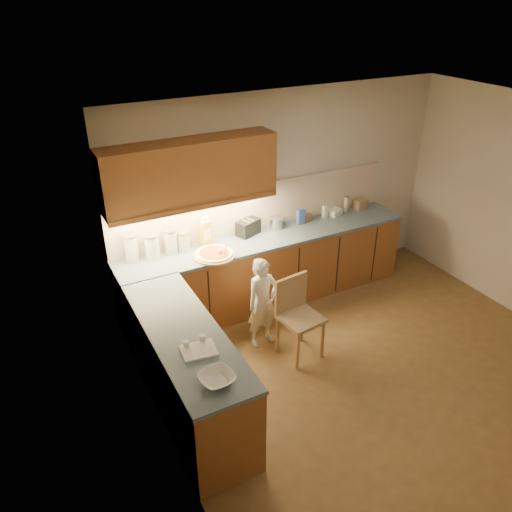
{
  "coord_description": "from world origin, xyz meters",
  "views": [
    {
      "loc": [
        -3.04,
        -3.07,
        3.64
      ],
      "look_at": [
        -0.8,
        1.2,
        1.0
      ],
      "focal_mm": 35.0,
      "sensor_mm": 36.0,
      "label": 1
    }
  ],
  "objects_px": {
    "child": "(263,303)",
    "toaster": "(248,227)",
    "pizza_on_board": "(214,254)",
    "wooden_chair": "(297,312)",
    "oil_jug": "(206,232)"
  },
  "relations": [
    {
      "from": "wooden_chair",
      "to": "pizza_on_board",
      "type": "bearing_deg",
      "value": 114.05
    },
    {
      "from": "pizza_on_board",
      "to": "toaster",
      "type": "relative_size",
      "value": 1.45
    },
    {
      "from": "oil_jug",
      "to": "child",
      "type": "bearing_deg",
      "value": -72.35
    },
    {
      "from": "child",
      "to": "oil_jug",
      "type": "xyz_separation_m",
      "value": [
        -0.28,
        0.88,
        0.55
      ]
    },
    {
      "from": "wooden_chair",
      "to": "oil_jug",
      "type": "relative_size",
      "value": 2.49
    },
    {
      "from": "child",
      "to": "toaster",
      "type": "bearing_deg",
      "value": 66.31
    },
    {
      "from": "wooden_chair",
      "to": "toaster",
      "type": "xyz_separation_m",
      "value": [
        0.04,
        1.22,
        0.48
      ]
    },
    {
      "from": "pizza_on_board",
      "to": "toaster",
      "type": "height_order",
      "value": "toaster"
    },
    {
      "from": "child",
      "to": "toaster",
      "type": "relative_size",
      "value": 3.2
    },
    {
      "from": "wooden_chair",
      "to": "toaster",
      "type": "height_order",
      "value": "toaster"
    },
    {
      "from": "pizza_on_board",
      "to": "child",
      "type": "distance_m",
      "value": 0.78
    },
    {
      "from": "toaster",
      "to": "child",
      "type": "bearing_deg",
      "value": -128.47
    },
    {
      "from": "toaster",
      "to": "oil_jug",
      "type": "bearing_deg",
      "value": 161.63
    },
    {
      "from": "child",
      "to": "toaster",
      "type": "xyz_separation_m",
      "value": [
        0.28,
        0.91,
        0.48
      ]
    },
    {
      "from": "pizza_on_board",
      "to": "toaster",
      "type": "bearing_deg",
      "value": 28.08
    }
  ]
}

